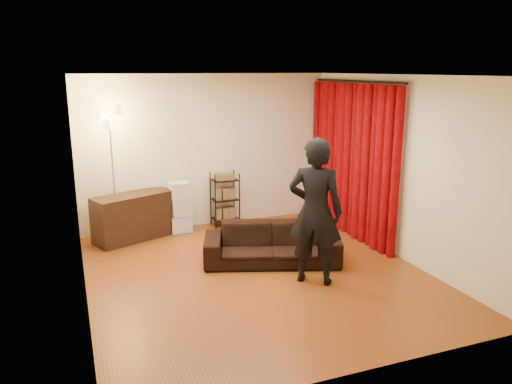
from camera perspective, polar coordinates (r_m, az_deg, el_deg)
name	(u,v)px	position (r m, az deg, el deg)	size (l,w,h in m)	color
floor	(257,274)	(7.04, 0.11, -9.36)	(5.00, 5.00, 0.00)	brown
ceiling	(257,75)	(6.46, 0.12, 13.21)	(5.00, 5.00, 0.00)	white
wall_back	(207,151)	(8.96, -5.63, 4.67)	(5.00, 5.00, 0.00)	beige
wall_front	(359,237)	(4.46, 11.73, -5.10)	(5.00, 5.00, 0.00)	beige
wall_left	(78,194)	(6.20, -19.69, -0.24)	(5.00, 5.00, 0.00)	beige
wall_right	(398,168)	(7.70, 15.97, 2.68)	(5.00, 5.00, 0.00)	beige
curtain_rod	(356,81)	(8.44, 11.35, 12.30)	(0.04, 0.04, 2.65)	black
curtain	(351,161)	(8.56, 10.82, 3.55)	(0.22, 2.65, 2.55)	#820507
sofa	(272,244)	(7.34, 1.83, -5.95)	(1.96, 0.77, 0.57)	black
person	(315,212)	(6.53, 6.77, -2.25)	(0.71, 0.47, 1.95)	black
media_cabinet	(134,217)	(8.54, -13.78, -2.76)	(1.33, 0.50, 0.77)	#321F14
storage_boxes	(180,207)	(8.75, -8.66, -1.72)	(0.36, 0.29, 0.89)	beige
wire_shelf	(225,199)	(8.99, -3.57, -0.84)	(0.45, 0.31, 0.99)	black
floor_lamp	(113,177)	(8.28, -16.02, 1.69)	(0.40, 0.40, 2.21)	silver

